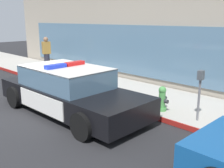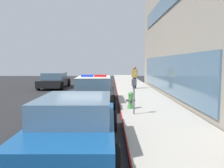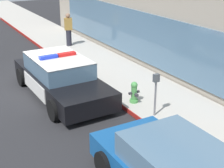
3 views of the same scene
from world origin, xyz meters
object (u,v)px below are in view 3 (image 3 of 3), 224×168
at_px(parking_meter, 156,87).
at_px(fire_hydrant, 134,92).
at_px(police_cruiser, 60,77).
at_px(pedestrian_on_sidewalk, 68,30).

bearing_deg(parking_meter, fire_hydrant, -178.35).
distance_m(police_cruiser, parking_meter, 3.70).
relative_size(pedestrian_on_sidewalk, parking_meter, 1.28).
xyz_separation_m(pedestrian_on_sidewalk, parking_meter, (8.92, -0.91, 0.07)).
bearing_deg(parking_meter, pedestrian_on_sidewalk, 174.17).
height_order(police_cruiser, fire_hydrant, police_cruiser).
bearing_deg(police_cruiser, pedestrian_on_sidewalk, 153.59).
relative_size(police_cruiser, pedestrian_on_sidewalk, 3.00).
xyz_separation_m(fire_hydrant, pedestrian_on_sidewalk, (-7.81, 0.94, 0.51)).
bearing_deg(police_cruiser, parking_meter, 27.80).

